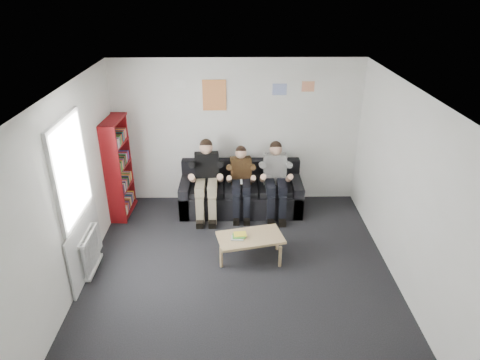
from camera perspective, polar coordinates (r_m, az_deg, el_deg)
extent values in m
plane|color=black|center=(6.37, -0.14, -12.96)|extent=(5.00, 5.00, 0.00)
plane|color=silver|center=(5.13, -0.18, 11.28)|extent=(5.00, 5.00, 0.00)
plane|color=white|center=(7.92, -0.38, 6.36)|extent=(4.50, 0.00, 4.50)
plane|color=white|center=(3.61, 0.37, -21.13)|extent=(4.50, 0.00, 4.50)
plane|color=white|center=(6.03, -22.07, -2.15)|extent=(0.00, 5.00, 5.00)
plane|color=white|center=(6.08, 21.59, -1.86)|extent=(0.00, 5.00, 5.00)
cube|color=black|center=(7.96, 0.12, -2.52)|extent=(2.21, 0.90, 0.42)
cube|color=black|center=(8.08, 0.09, 1.33)|extent=(2.21, 0.20, 0.43)
cube|color=black|center=(7.96, -7.19, -1.98)|extent=(0.18, 0.90, 0.60)
cube|color=black|center=(7.99, 7.41, -1.88)|extent=(0.18, 0.90, 0.60)
cube|color=black|center=(7.76, 0.14, -1.11)|extent=(1.85, 0.62, 0.10)
cube|color=maroon|center=(7.84, -15.85, 1.57)|extent=(0.27, 0.81, 1.79)
cube|color=tan|center=(6.55, 1.38, -7.68)|extent=(0.98, 0.54, 0.04)
cylinder|color=tan|center=(6.48, -2.52, -10.22)|extent=(0.05, 0.05, 0.35)
cylinder|color=tan|center=(6.51, 5.37, -10.12)|extent=(0.05, 0.05, 0.35)
cylinder|color=tan|center=(6.84, -2.43, -8.05)|extent=(0.05, 0.05, 0.35)
cylinder|color=tan|center=(6.87, 5.00, -7.97)|extent=(0.05, 0.05, 0.35)
cube|color=silver|center=(6.49, -0.34, -7.73)|extent=(0.19, 0.14, 0.01)
cube|color=green|center=(6.51, -0.17, -7.48)|extent=(0.19, 0.14, 0.01)
cube|color=yellow|center=(6.53, 0.00, -7.22)|extent=(0.19, 0.14, 0.01)
cube|color=black|center=(7.76, -4.43, 1.57)|extent=(0.43, 0.32, 0.61)
sphere|color=tan|center=(7.55, -4.55, 4.34)|extent=(0.24, 0.24, 0.24)
sphere|color=black|center=(7.56, -4.56, 4.65)|extent=(0.23, 0.23, 0.23)
cube|color=gray|center=(7.56, -4.51, -0.92)|extent=(0.39, 0.49, 0.16)
cube|color=gray|center=(7.51, -4.52, -4.02)|extent=(0.37, 0.15, 0.52)
cube|color=black|center=(7.56, -4.49, -5.63)|extent=(0.37, 0.28, 0.11)
cube|color=#4B3619|center=(7.74, 0.12, 1.27)|extent=(0.37, 0.27, 0.52)
sphere|color=tan|center=(7.57, 0.13, 3.63)|extent=(0.20, 0.20, 0.20)
sphere|color=black|center=(7.57, 0.13, 3.89)|extent=(0.19, 0.19, 0.19)
cube|color=black|center=(7.58, 0.16, -0.86)|extent=(0.33, 0.42, 0.14)
cube|color=black|center=(7.55, 0.18, -3.75)|extent=(0.31, 0.13, 0.52)
cube|color=black|center=(7.61, 0.19, -5.36)|extent=(0.31, 0.24, 0.09)
cube|color=white|center=(7.43, 0.17, -0.23)|extent=(0.04, 0.13, 0.04)
cube|color=silver|center=(7.78, 4.66, 1.51)|extent=(0.41, 0.30, 0.58)
sphere|color=tan|center=(7.58, 4.79, 4.12)|extent=(0.22, 0.22, 0.22)
sphere|color=black|center=(7.59, 4.79, 4.41)|extent=(0.21, 0.21, 0.21)
cube|color=black|center=(7.59, 4.81, -0.85)|extent=(0.37, 0.47, 0.15)
cube|color=black|center=(7.55, 4.87, -3.86)|extent=(0.35, 0.14, 0.52)
cube|color=black|center=(7.60, 4.85, -5.47)|extent=(0.35, 0.27, 0.10)
cylinder|color=silver|center=(6.44, -19.98, -10.39)|extent=(0.06, 0.06, 0.60)
cylinder|color=silver|center=(6.50, -19.77, -9.98)|extent=(0.06, 0.06, 0.60)
cylinder|color=silver|center=(6.56, -19.57, -9.58)|extent=(0.06, 0.06, 0.60)
cylinder|color=silver|center=(6.62, -19.37, -9.18)|extent=(0.06, 0.06, 0.60)
cylinder|color=silver|center=(6.68, -19.17, -8.79)|extent=(0.06, 0.06, 0.60)
cylinder|color=silver|center=(6.75, -18.98, -8.41)|extent=(0.06, 0.06, 0.60)
cylinder|color=silver|center=(6.81, -18.79, -8.04)|extent=(0.06, 0.06, 0.60)
cylinder|color=silver|center=(6.87, -18.60, -7.67)|extent=(0.06, 0.06, 0.60)
cube|color=silver|center=(6.81, -18.92, -10.93)|extent=(0.10, 0.64, 0.04)
cube|color=silver|center=(6.50, -19.62, -6.95)|extent=(0.10, 0.64, 0.04)
cube|color=white|center=(6.07, -21.75, 1.23)|extent=(0.02, 1.00, 1.30)
cube|color=silver|center=(5.84, -22.74, 7.31)|extent=(0.05, 1.12, 0.06)
cube|color=silver|center=(6.36, -20.67, -4.34)|extent=(0.05, 1.12, 0.06)
cube|color=silver|center=(6.62, -19.97, -8.25)|extent=(0.03, 1.30, 0.90)
cube|color=#F0BA54|center=(7.71, -3.43, 11.22)|extent=(0.42, 0.01, 0.55)
cube|color=blue|center=(7.72, 5.30, 11.94)|extent=(0.25, 0.01, 0.20)
cube|color=#E3478D|center=(7.77, 9.07, 12.22)|extent=(0.22, 0.01, 0.18)
cube|color=white|center=(7.71, -8.04, 12.55)|extent=(0.20, 0.01, 0.14)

